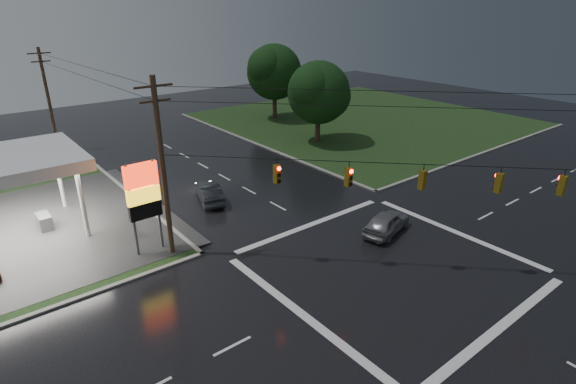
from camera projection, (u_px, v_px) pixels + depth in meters
ground at (389, 266)px, 26.93m from camera, size 120.00×120.00×0.00m
grass_ne at (364, 119)px, 60.57m from camera, size 36.00×36.00×0.08m
pylon_sign at (143, 193)px, 26.93m from camera, size 2.00×0.35×6.00m
utility_pole_nw at (163, 167)px, 26.11m from camera, size 2.20×0.32×11.00m
utility_pole_n at (48, 97)px, 46.77m from camera, size 2.20×0.32×10.50m
traffic_signals at (400, 164)px, 24.41m from camera, size 26.87×26.87×1.47m
tree_ne_near at (320, 93)px, 48.74m from camera, size 7.99×6.80×8.98m
tree_ne_far at (275, 72)px, 58.88m from camera, size 8.46×7.20×9.80m
car_north at (209, 192)px, 35.42m from camera, size 2.89×4.81×1.50m
car_crossing at (387, 222)px, 30.60m from camera, size 4.76×2.87×1.52m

